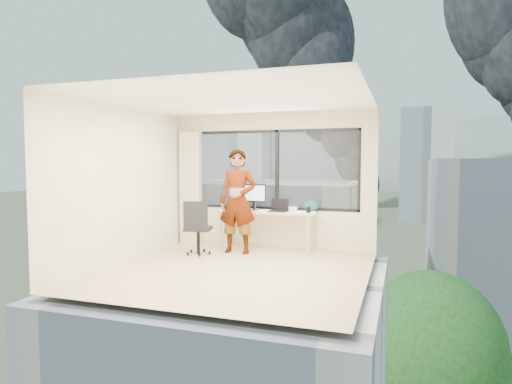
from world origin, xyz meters
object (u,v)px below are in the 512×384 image
at_px(chair, 198,227).
at_px(laptop, 278,206).
at_px(game_console, 290,208).
at_px(handbag, 311,205).
at_px(monitor, 254,197).
at_px(person, 238,201).
at_px(desk, 267,230).

relative_size(chair, laptop, 2.83).
distance_m(game_console, handbag, 0.43).
height_order(monitor, laptop, monitor).
bearing_deg(chair, handbag, 14.59).
bearing_deg(handbag, laptop, -133.86).
distance_m(person, monitor, 0.50).
relative_size(desk, handbag, 6.40).
xyz_separation_m(chair, handbag, (1.86, 1.00, 0.36)).
bearing_deg(person, game_console, 35.95).
relative_size(chair, person, 0.52).
distance_m(game_console, laptop, 0.34).
distance_m(person, laptop, 0.77).
relative_size(chair, monitor, 1.96).
distance_m(monitor, handbag, 1.10).
height_order(desk, handbag, handbag).
height_order(desk, laptop, laptop).
height_order(person, handbag, person).
bearing_deg(monitor, desk, -6.57).
bearing_deg(person, chair, -152.61).
relative_size(desk, chair, 1.79).
relative_size(desk, monitor, 3.51).
xyz_separation_m(monitor, laptop, (0.52, -0.12, -0.15)).
relative_size(person, monitor, 3.73).
distance_m(laptop, handbag, 0.63).
distance_m(desk, chair, 1.33).
relative_size(person, handbag, 6.80).
height_order(desk, chair, chair).
bearing_deg(handbag, desk, -144.78).
xyz_separation_m(desk, chair, (-1.06, -0.78, 0.13)).
bearing_deg(chair, person, 16.60).
bearing_deg(laptop, desk, 166.22).
distance_m(person, game_console, 1.06).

